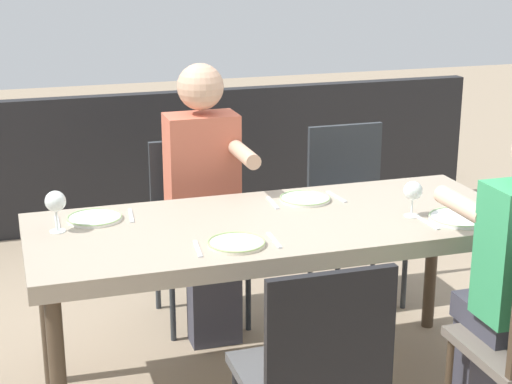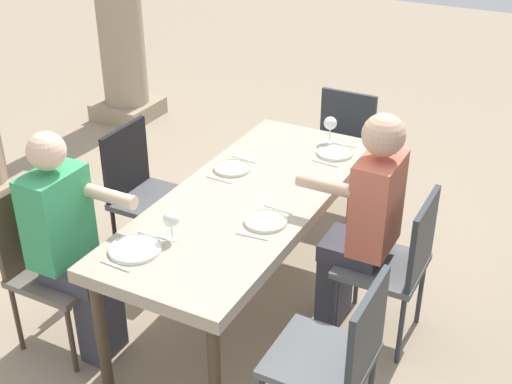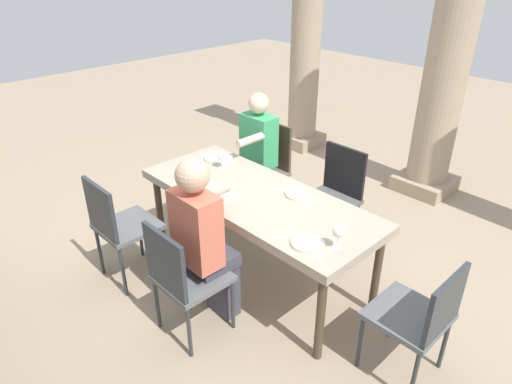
% 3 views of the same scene
% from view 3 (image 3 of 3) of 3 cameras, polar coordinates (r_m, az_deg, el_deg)
% --- Properties ---
extents(ground_plane, '(16.00, 16.00, 0.00)m').
position_cam_3_polar(ground_plane, '(3.95, 0.09, -10.12)').
color(ground_plane, gray).
extents(dining_table, '(2.01, 0.80, 0.76)m').
position_cam_3_polar(dining_table, '(3.56, 0.09, -1.25)').
color(dining_table, tan).
rests_on(dining_table, ground).
extents(chair_west_north, '(0.44, 0.44, 0.93)m').
position_cam_3_polar(chair_west_north, '(4.61, 1.34, 3.52)').
color(chair_west_north, '#6A6158').
rests_on(chair_west_north, ground).
extents(chair_west_south, '(0.44, 0.44, 0.92)m').
position_cam_3_polar(chair_west_south, '(3.75, -16.80, -3.72)').
color(chair_west_south, '#5B5E61').
rests_on(chair_west_south, ground).
extents(chair_mid_north, '(0.44, 0.44, 0.93)m').
position_cam_3_polar(chair_mid_north, '(4.10, 9.77, 0.02)').
color(chair_mid_north, '#4F4F50').
rests_on(chair_mid_north, ground).
extents(chair_mid_south, '(0.44, 0.44, 0.90)m').
position_cam_3_polar(chair_mid_south, '(3.14, -9.15, -10.14)').
color(chair_mid_south, '#5B5E61').
rests_on(chair_mid_south, ground).
extents(chair_head_east, '(0.44, 0.44, 0.85)m').
position_cam_3_polar(chair_head_east, '(3.01, 19.81, -14.20)').
color(chair_head_east, '#5B5E61').
rests_on(chair_head_east, ground).
extents(diner_woman_green, '(0.35, 0.49, 1.27)m').
position_cam_3_polar(diner_woman_green, '(4.43, -0.27, 4.63)').
color(diner_woman_green, '#3F3F4C').
rests_on(diner_woman_green, ground).
extents(diner_man_white, '(0.35, 0.50, 1.32)m').
position_cam_3_polar(diner_man_white, '(3.12, -6.45, -5.77)').
color(diner_man_white, '#3F3F4C').
rests_on(diner_man_white, ground).
extents(stone_column_near, '(0.50, 0.50, 2.82)m').
position_cam_3_polar(stone_column_near, '(6.10, 6.22, 18.03)').
color(stone_column_near, tan).
rests_on(stone_column_near, ground).
extents(stone_column_centre, '(0.57, 0.57, 3.01)m').
position_cam_3_polar(stone_column_centre, '(5.11, 22.88, 15.18)').
color(stone_column_centre, tan).
rests_on(stone_column_centre, ground).
extents(plate_0, '(0.26, 0.26, 0.02)m').
position_cam_3_polar(plate_0, '(4.14, -4.70, 4.28)').
color(plate_0, white).
rests_on(plate_0, dining_table).
extents(wine_glass_0, '(0.08, 0.08, 0.15)m').
position_cam_3_polar(wine_glass_0, '(3.92, -4.29, 4.47)').
color(wine_glass_0, white).
rests_on(wine_glass_0, dining_table).
extents(fork_0, '(0.02, 0.17, 0.01)m').
position_cam_3_polar(fork_0, '(4.25, -5.99, 4.79)').
color(fork_0, silver).
rests_on(fork_0, dining_table).
extents(spoon_0, '(0.02, 0.17, 0.01)m').
position_cam_3_polar(spoon_0, '(4.04, -3.33, 3.59)').
color(spoon_0, silver).
rests_on(spoon_0, dining_table).
extents(plate_1, '(0.22, 0.22, 0.02)m').
position_cam_3_polar(plate_1, '(3.54, -4.79, -0.15)').
color(plate_1, white).
rests_on(plate_1, dining_table).
extents(fork_1, '(0.03, 0.17, 0.01)m').
position_cam_3_polar(fork_1, '(3.64, -6.29, 0.57)').
color(fork_1, silver).
rests_on(fork_1, dining_table).
extents(spoon_1, '(0.03, 0.17, 0.01)m').
position_cam_3_polar(spoon_1, '(3.44, -3.20, -1.10)').
color(spoon_1, silver).
rests_on(spoon_1, dining_table).
extents(plate_2, '(0.22, 0.22, 0.02)m').
position_cam_3_polar(plate_2, '(3.53, 5.40, -0.25)').
color(plate_2, silver).
rests_on(plate_2, dining_table).
extents(fork_2, '(0.02, 0.17, 0.01)m').
position_cam_3_polar(fork_2, '(3.62, 3.62, 0.49)').
color(fork_2, silver).
rests_on(fork_2, dining_table).
extents(spoon_2, '(0.03, 0.17, 0.01)m').
position_cam_3_polar(spoon_2, '(3.45, 7.27, -1.19)').
color(spoon_2, silver).
rests_on(spoon_2, dining_table).
extents(plate_3, '(0.23, 0.23, 0.02)m').
position_cam_3_polar(plate_3, '(2.97, 6.47, -6.31)').
color(plate_3, white).
rests_on(plate_3, dining_table).
extents(wine_glass_3, '(0.08, 0.08, 0.17)m').
position_cam_3_polar(wine_glass_3, '(2.90, 10.24, -4.89)').
color(wine_glass_3, white).
rests_on(wine_glass_3, dining_table).
extents(fork_3, '(0.03, 0.17, 0.01)m').
position_cam_3_polar(fork_3, '(3.05, 4.32, -5.27)').
color(fork_3, silver).
rests_on(fork_3, dining_table).
extents(spoon_3, '(0.02, 0.17, 0.01)m').
position_cam_3_polar(spoon_3, '(2.90, 8.74, -7.58)').
color(spoon_3, silver).
rests_on(spoon_3, dining_table).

